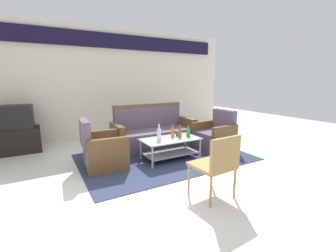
% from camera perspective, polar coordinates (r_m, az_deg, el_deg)
% --- Properties ---
extents(ground_plane, '(14.00, 14.00, 0.00)m').
position_cam_1_polar(ground_plane, '(3.91, 3.56, -11.19)').
color(ground_plane, white).
extents(wall_back, '(6.52, 0.19, 2.80)m').
position_cam_1_polar(wall_back, '(6.38, -11.84, 11.00)').
color(wall_back, silver).
rests_on(wall_back, ground).
extents(rug, '(3.19, 2.13, 0.01)m').
position_cam_1_polar(rug, '(4.54, -0.73, -7.79)').
color(rug, '#2D3856').
rests_on(rug, ground).
extents(couch, '(1.80, 0.74, 0.96)m').
position_cam_1_polar(couch, '(5.06, -3.63, -2.12)').
color(couch, '#5B4C60').
rests_on(couch, rug).
extents(armchair_left, '(0.74, 0.80, 0.85)m').
position_cam_1_polar(armchair_left, '(4.13, -16.00, -6.11)').
color(armchair_left, '#5B4C60').
rests_on(armchair_left, rug).
extents(armchair_right, '(0.74, 0.80, 0.85)m').
position_cam_1_polar(armchair_right, '(5.05, 11.58, -2.69)').
color(armchair_right, '#5B4C60').
rests_on(armchair_right, rug).
extents(coffee_table, '(1.10, 0.60, 0.40)m').
position_cam_1_polar(coffee_table, '(4.36, 0.62, -4.93)').
color(coffee_table, silver).
rests_on(coffee_table, rug).
extents(bottle_clear, '(0.08, 0.08, 0.31)m').
position_cam_1_polar(bottle_clear, '(4.17, -2.26, -2.09)').
color(bottle_clear, silver).
rests_on(bottle_clear, coffee_table).
extents(bottle_orange, '(0.07, 0.07, 0.23)m').
position_cam_1_polar(bottle_orange, '(4.44, 1.20, -1.60)').
color(bottle_orange, '#D85919').
rests_on(bottle_orange, coffee_table).
extents(bottle_green, '(0.07, 0.07, 0.22)m').
position_cam_1_polar(bottle_green, '(4.47, 5.10, -1.64)').
color(bottle_green, '#2D8C38').
rests_on(bottle_green, coffee_table).
extents(bottle_brown, '(0.07, 0.07, 0.23)m').
position_cam_1_polar(bottle_brown, '(4.40, 3.00, -1.76)').
color(bottle_brown, brown).
rests_on(bottle_brown, coffee_table).
extents(cup, '(0.08, 0.08, 0.10)m').
position_cam_1_polar(cup, '(4.53, 2.51, -1.86)').
color(cup, '#2659A5').
rests_on(cup, coffee_table).
extents(tv_stand, '(0.80, 0.50, 0.52)m').
position_cam_1_polar(tv_stand, '(5.70, -33.21, -3.03)').
color(tv_stand, black).
rests_on(tv_stand, ground).
extents(television, '(0.63, 0.49, 0.48)m').
position_cam_1_polar(television, '(5.62, -33.76, 1.93)').
color(television, black).
rests_on(television, tv_stand).
extents(wicker_chair, '(0.51, 0.51, 0.84)m').
position_cam_1_polar(wicker_chair, '(2.96, 12.23, -8.78)').
color(wicker_chair, '#AD844C').
rests_on(wicker_chair, ground).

